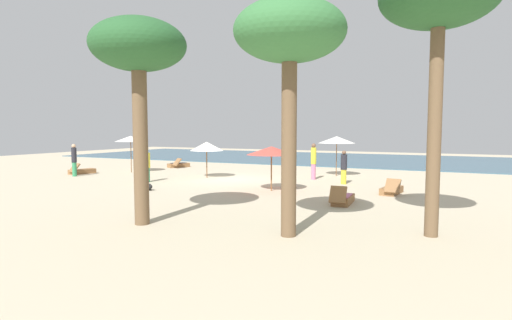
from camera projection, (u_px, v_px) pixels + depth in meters
ground_plane at (231, 180)px, 21.47m from camera, size 60.00×60.00×0.00m
ocean_water at (320, 158)px, 36.82m from camera, size 48.00×16.00×0.06m
umbrella_0 at (131, 139)px, 24.94m from camera, size 1.91×1.91×2.28m
umbrella_1 at (207, 146)px, 22.26m from camera, size 1.84×1.84×2.00m
umbrella_2 at (271, 151)px, 17.44m from camera, size 2.18×2.18×1.96m
umbrella_3 at (337, 140)px, 22.92m from camera, size 2.10×2.10×2.29m
lounger_0 at (178, 165)px, 28.36m from camera, size 1.30×1.77×0.68m
lounger_1 at (81, 171)px, 24.21m from camera, size 0.93×1.77×0.69m
lounger_2 at (392, 190)px, 16.72m from camera, size 0.85×1.75×0.70m
lounger_3 at (343, 199)px, 14.52m from camera, size 0.66×1.69×0.71m
person_0 at (146, 166)px, 20.40m from camera, size 0.49×0.49×1.69m
person_1 at (314, 161)px, 21.43m from camera, size 0.40×0.40×1.95m
person_2 at (344, 167)px, 19.65m from camera, size 0.44×0.44×1.66m
person_3 at (74, 160)px, 22.88m from camera, size 0.29×0.29×1.86m
palm_0 at (439, 1)px, 9.69m from camera, size 2.85×2.85×6.72m
palm_1 at (139, 52)px, 11.06m from camera, size 2.64×2.64×5.76m
palm_2 at (290, 37)px, 9.78m from camera, size 2.77×2.77×5.86m
dog at (146, 186)px, 17.72m from camera, size 0.73×0.41×0.34m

